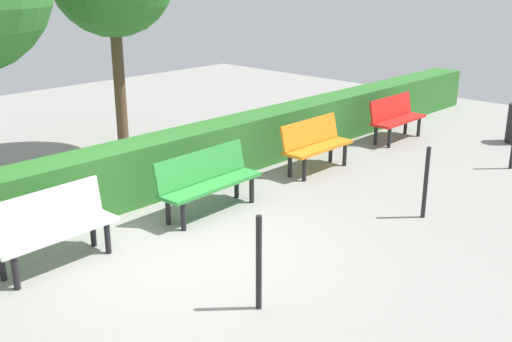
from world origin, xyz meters
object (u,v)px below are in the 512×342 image
object	(u,v)px
bench_red	(396,116)
bench_green	(207,179)
bench_white	(51,226)
bench_orange	(315,143)

from	to	relation	value
bench_red	bench_green	size ratio (longest dim) A/B	0.88
bench_red	bench_white	bearing A→B (deg)	-0.23
bench_red	bench_green	xyz separation A→B (m)	(5.13, 0.16, 0.00)
bench_orange	bench_green	xyz separation A→B (m)	(2.49, 0.09, 0.00)
bench_orange	bench_white	size ratio (longest dim) A/B	0.97
bench_orange	bench_white	world-z (taller)	bench_white
bench_green	bench_orange	bearing A→B (deg)	179.63
bench_orange	bench_white	distance (m)	4.79
bench_green	bench_white	world-z (taller)	same
bench_white	bench_red	bearing A→B (deg)	178.34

